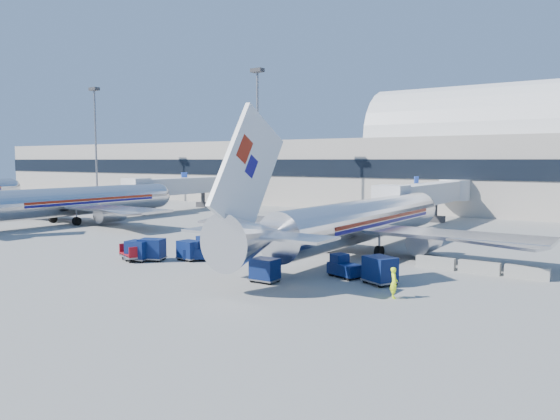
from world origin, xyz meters
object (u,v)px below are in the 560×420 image
Objects in this scene: jetbridge_mid at (194,186)px; tug_left at (205,244)px; cart_solo_near at (265,270)px; tug_right at (344,267)px; mast_far_west at (95,128)px; cart_open_red at (134,255)px; mast_west at (258,119)px; tug_lead at (198,252)px; ramp_worker at (394,283)px; cart_train_a at (189,250)px; cart_train_b at (152,249)px; cart_solo_far at (380,270)px; jetbridge_near at (430,194)px; barrier_mid at (479,267)px; barrier_far at (527,273)px; airliner_main at (357,222)px; cart_train_c at (139,250)px; airliner_mid at (71,201)px; barrier_near at (436,263)px.

jetbridge_mid reaches higher than tug_left.
tug_left is 14.70m from cart_solo_near.
cart_solo_near reaches higher than tug_right.
mast_far_west is 7.72× the size of cart_open_red.
mast_west is 43.67m from tug_lead.
cart_train_a is at bearing 50.49° from ramp_worker.
cart_solo_far is at bearing -15.56° from cart_train_b.
jetbridge_near is 34.19m from tug_left.
cart_solo_far is 1.38× the size of ramp_worker.
cart_train_a is 19.29m from ramp_worker.
mast_far_west is at bearing 122.96° from cart_train_b.
barrier_mid is at bearing -0.47° from cart_train_b.
barrier_far is 1.07× the size of tug_lead.
cart_train_c is (-13.51, -13.42, -2.01)m from airliner_main.
cart_train_b is at bearing -23.39° from airliner_mid.
tug_right is at bearing 3.03° from cart_train_c.
airliner_mid reaches higher than tug_right.
airliner_main reaches higher than tug_left.
barrier_far is (84.60, -28.00, -14.34)m from mast_far_west.
mast_west reaches higher than tug_lead.
tug_right is 16.52m from tug_left.
mast_far_west is at bearing 135.04° from cart_train_c.
barrier_far is at bearing 41.92° from cart_open_red.
barrier_mid is 1.08× the size of tug_right.
airliner_mid is at bearing 128.90° from tug_lead.
mast_west reaches higher than cart_solo_far.
cart_train_b is at bearing 34.44° from cart_train_c.
tug_left is at bearing -107.53° from jetbridge_near.
airliner_main is 15.02m from barrier_far.
cart_train_a is at bearing -153.54° from tug_right.
jetbridge_near is 10.81× the size of cart_train_b.
cart_open_red is at bearing -156.55° from barrier_mid.
cart_solo_near is (-3.72, -4.54, 0.14)m from tug_right.
cart_train_a is (2.38, -4.62, 0.26)m from tug_left.
barrier_near is 1.08× the size of tug_right.
cart_train_b is (31.66, -38.96, -2.95)m from jetbridge_mid.
tug_left is 22.60m from ramp_worker.
airliner_mid is at bearing -84.78° from jetbridge_mid.
mast_west reaches higher than airliner_mid.
barrier_far is 25.44m from tug_lead.
tug_lead is 1.41× the size of cart_train_a.
cart_train_c reaches higher than cart_solo_near.
cart_train_b reaches higher than barrier_near.
airliner_main reaches higher than ramp_worker.
airliner_main reaches higher than barrier_mid.
mast_west is 11.33× the size of cart_train_a.
mast_west is at bearing -3.21° from jetbridge_mid.
jetbridge_near reaches higher than cart_train_b.
cart_open_red is (-21.98, -10.97, 0.02)m from barrier_near.
tug_right is (33.56, -34.84, -14.05)m from mast_west.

